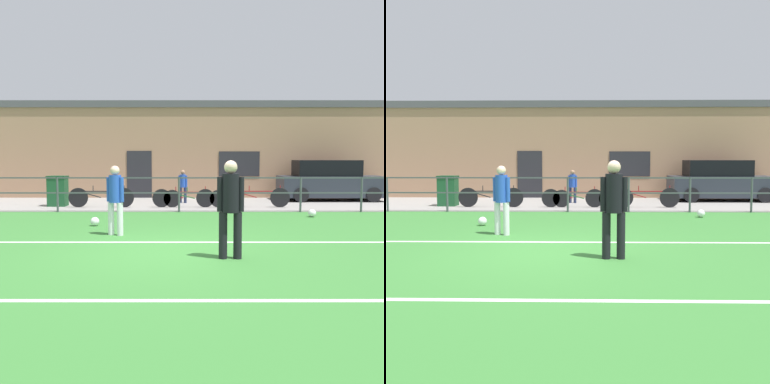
{
  "view_description": "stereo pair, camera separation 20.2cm",
  "coord_description": "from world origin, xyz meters",
  "views": [
    {
      "loc": [
        0.43,
        -8.0,
        1.75
      ],
      "look_at": [
        0.37,
        4.36,
        0.79
      ],
      "focal_mm": 40.05,
      "sensor_mm": 36.0,
      "label": 1
    },
    {
      "loc": [
        0.63,
        -8.0,
        1.75
      ],
      "look_at": [
        0.37,
        4.36,
        0.79
      ],
      "focal_mm": 40.05,
      "sensor_mm": 36.0,
      "label": 2
    }
  ],
  "objects": [
    {
      "name": "ground",
      "position": [
        0.0,
        0.0,
        -0.02
      ],
      "size": [
        60.0,
        44.0,
        0.04
      ],
      "primitive_type": "cube",
      "color": "#387A33"
    },
    {
      "name": "soccer_ball_spare",
      "position": [
        -2.11,
        3.08,
        0.11
      ],
      "size": [
        0.23,
        0.23,
        0.23
      ],
      "primitive_type": "sphere",
      "color": "white",
      "rests_on": "ground"
    },
    {
      "name": "perimeter_fence",
      "position": [
        0.0,
        6.0,
        0.75
      ],
      "size": [
        36.07,
        0.07,
        1.15
      ],
      "color": "#474C51",
      "rests_on": "ground"
    },
    {
      "name": "bicycle_parked_2",
      "position": [
        0.54,
        7.2,
        0.35
      ],
      "size": [
        2.27,
        0.04,
        0.73
      ],
      "color": "black",
      "rests_on": "pavement_strip"
    },
    {
      "name": "pavement_strip",
      "position": [
        0.0,
        8.5,
        0.01
      ],
      "size": [
        48.0,
        5.0,
        0.02
      ],
      "primitive_type": "cube",
      "color": "gray",
      "rests_on": "ground"
    },
    {
      "name": "trash_bin_0",
      "position": [
        -4.5,
        7.63,
        0.58
      ],
      "size": [
        0.68,
        0.58,
        1.11
      ],
      "color": "#194C28",
      "rests_on": "pavement_strip"
    },
    {
      "name": "field_line_touchline",
      "position": [
        0.0,
        0.88,
        0.0
      ],
      "size": [
        36.0,
        0.11,
        0.0
      ],
      "primitive_type": "cube",
      "color": "white",
      "rests_on": "ground"
    },
    {
      "name": "player_striker",
      "position": [
        -1.33,
        1.73,
        0.91
      ],
      "size": [
        0.42,
        0.28,
        1.59
      ],
      "rotation": [
        0.0,
        0.0,
        2.78
      ],
      "color": "white",
      "rests_on": "ground"
    },
    {
      "name": "player_goalkeeper",
      "position": [
        1.1,
        -0.6,
        0.98
      ],
      "size": [
        0.47,
        0.3,
        1.72
      ],
      "rotation": [
        0.0,
        0.0,
        6.28
      ],
      "color": "black",
      "rests_on": "ground"
    },
    {
      "name": "parked_car_red",
      "position": [
        6.16,
        9.81,
        0.81
      ],
      "size": [
        4.25,
        1.83,
        1.67
      ],
      "color": "#282D38",
      "rests_on": "pavement_strip"
    },
    {
      "name": "field_line_hash",
      "position": [
        0.0,
        -2.84,
        0.0
      ],
      "size": [
        36.0,
        0.11,
        0.0
      ],
      "primitive_type": "cube",
      "color": "white",
      "rests_on": "ground"
    },
    {
      "name": "bicycle_parked_3",
      "position": [
        -2.82,
        7.2,
        0.38
      ],
      "size": [
        2.34,
        0.04,
        0.78
      ],
      "color": "black",
      "rests_on": "pavement_strip"
    },
    {
      "name": "soccer_ball_match",
      "position": [
        4.04,
        4.79,
        0.12
      ],
      "size": [
        0.24,
        0.24,
        0.24
      ],
      "primitive_type": "sphere",
      "color": "white",
      "rests_on": "ground"
    },
    {
      "name": "bicycle_parked_4",
      "position": [
        0.11,
        7.2,
        0.36
      ],
      "size": [
        2.22,
        0.04,
        0.75
      ],
      "color": "black",
      "rests_on": "pavement_strip"
    },
    {
      "name": "spectator_child",
      "position": [
        0.07,
        8.73,
        0.75
      ],
      "size": [
        0.35,
        0.23,
        1.29
      ],
      "rotation": [
        0.0,
        0.0,
        2.96
      ],
      "color": "#232D4C",
      "rests_on": "pavement_strip"
    },
    {
      "name": "clubhouse_facade",
      "position": [
        0.0,
        12.2,
        2.16
      ],
      "size": [
        28.0,
        2.56,
        4.3
      ],
      "color": "#A37A5B",
      "rests_on": "ground"
    },
    {
      "name": "bicycle_parked_1",
      "position": [
        2.75,
        7.2,
        0.38
      ],
      "size": [
        2.33,
        0.04,
        0.79
      ],
      "color": "black",
      "rests_on": "pavement_strip"
    }
  ]
}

